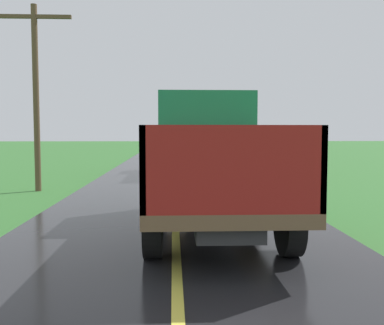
# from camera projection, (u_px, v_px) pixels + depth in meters

# --- Properties ---
(banana_truck_near) EXTENTS (2.38, 5.82, 2.80)m
(banana_truck_near) POSITION_uv_depth(u_px,v_px,m) (209.00, 157.00, 8.94)
(banana_truck_near) COLOR #2D2D30
(banana_truck_near) RESTS_ON road_surface
(banana_truck_far) EXTENTS (2.38, 5.81, 2.80)m
(banana_truck_far) POSITION_uv_depth(u_px,v_px,m) (185.00, 143.00, 20.80)
(banana_truck_far) COLOR #2D2D30
(banana_truck_far) RESTS_ON road_surface
(utility_pole_roadside) EXTENTS (2.44, 0.20, 6.22)m
(utility_pole_roadside) POSITION_uv_depth(u_px,v_px,m) (36.00, 89.00, 14.37)
(utility_pole_roadside) COLOR brown
(utility_pole_roadside) RESTS_ON ground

